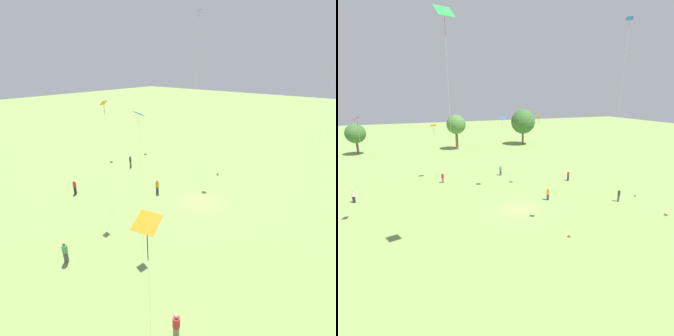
# 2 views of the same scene
# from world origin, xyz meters

# --- Properties ---
(ground_plane) EXTENTS (240.00, 240.00, 0.00)m
(ground_plane) POSITION_xyz_m (0.00, 0.00, 0.00)
(ground_plane) COLOR #7A994C
(tree_0) EXTENTS (4.81, 4.81, 7.76)m
(tree_0) POSITION_xyz_m (-25.16, 44.74, 5.33)
(tree_0) COLOR brown
(tree_0) RESTS_ON ground_plane
(tree_1) EXTENTS (5.22, 5.22, 9.47)m
(tree_1) POSITION_xyz_m (-0.36, 42.82, 6.78)
(tree_1) COLOR brown
(tree_1) RESTS_ON ground_plane
(tree_2) EXTENTS (7.24, 7.24, 10.53)m
(tree_2) POSITION_xyz_m (19.83, 43.29, 6.88)
(tree_2) COLOR brown
(tree_2) RESTS_ON ground_plane
(person_0) EXTENTS (0.53, 0.53, 1.81)m
(person_0) POSITION_xyz_m (-7.95, 14.60, 0.89)
(person_0) COLOR #847056
(person_0) RESTS_ON ground_plane
(person_2) EXTENTS (0.49, 0.49, 1.80)m
(person_2) POSITION_xyz_m (-20.82, 10.22, 0.89)
(person_2) COLOR #232328
(person_2) RESTS_ON ground_plane
(person_3) EXTENTS (0.41, 0.41, 1.80)m
(person_3) POSITION_xyz_m (14.36, -2.45, 0.91)
(person_3) COLOR #4C4C51
(person_3) RESTS_ON ground_plane
(person_4) EXTENTS (0.56, 0.56, 1.81)m
(person_4) POSITION_xyz_m (5.22, 1.53, 0.89)
(person_4) COLOR #333D5B
(person_4) RESTS_ON ground_plane
(person_5) EXTENTS (0.52, 0.52, 1.76)m
(person_5) POSITION_xyz_m (12.94, 8.11, 0.88)
(person_5) COLOR #232328
(person_5) RESTS_ON ground_plane
(person_6) EXTENTS (0.60, 0.60, 1.84)m
(person_6) POSITION_xyz_m (2.82, 15.29, 0.91)
(person_6) COLOR #4C4C51
(person_6) RESTS_ON ground_plane
(kite_0) EXTENTS (0.89, 0.96, 12.55)m
(kite_0) POSITION_xyz_m (-17.58, 1.50, 11.71)
(kite_0) COLOR purple
(kite_0) RESTS_ON ground_plane
(kite_1) EXTENTS (0.59, 0.71, 11.77)m
(kite_1) POSITION_xyz_m (6.44, 7.53, 10.73)
(kite_1) COLOR orange
(kite_1) RESTS_ON ground_plane
(kite_2) EXTENTS (0.84, 0.84, 21.36)m
(kite_2) POSITION_xyz_m (6.80, -8.66, 18.67)
(kite_2) COLOR blue
(kite_2) RESTS_ON ground_plane
(kite_3) EXTENTS (0.88, 0.83, 11.47)m
(kite_3) POSITION_xyz_m (0.76, 8.51, 10.68)
(kite_3) COLOR blue
(kite_3) RESTS_ON ground_plane
(kite_4) EXTENTS (1.50, 1.29, 20.85)m
(kite_4) POSITION_xyz_m (-9.54, -8.08, 19.70)
(kite_4) COLOR green
(kite_4) RESTS_ON ground_plane
(kite_5) EXTENTS (1.12, 1.05, 9.82)m
(kite_5) POSITION_xyz_m (-8.59, 17.34, 9.25)
(kite_5) COLOR orange
(kite_5) RESTS_ON ground_plane
(picnic_bag_0) EXTENTS (0.38, 0.35, 0.29)m
(picnic_bag_0) POSITION_xyz_m (18.22, -1.77, 0.14)
(picnic_bag_0) COLOR #A58459
(picnic_bag_0) RESTS_ON ground_plane
(picnic_bag_1) EXTENTS (0.27, 0.41, 0.25)m
(picnic_bag_1) POSITION_xyz_m (16.71, -8.14, 0.13)
(picnic_bag_1) COLOR #A58459
(picnic_bag_1) RESTS_ON ground_plane
(picnic_bag_2) EXTENTS (0.31, 0.31, 0.27)m
(picnic_bag_2) POSITION_xyz_m (2.33, -8.32, 0.14)
(picnic_bag_2) COLOR #A58459
(picnic_bag_2) RESTS_ON ground_plane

